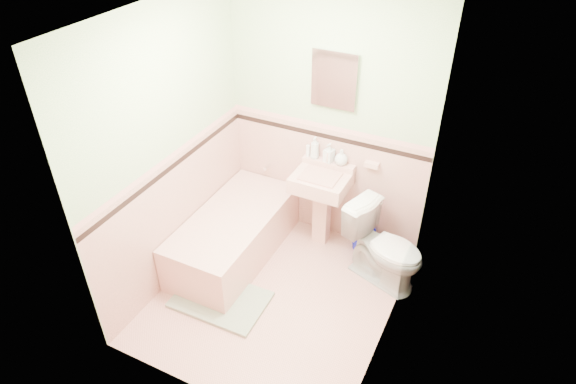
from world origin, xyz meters
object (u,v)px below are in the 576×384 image
at_px(soap_bottle_left, 315,148).
at_px(soap_bottle_mid, 329,153).
at_px(soap_bottle_right, 341,157).
at_px(shoe, 206,287).
at_px(bucket, 363,238).
at_px(sink, 320,210).
at_px(bathtub, 234,236).
at_px(toilet, 385,247).
at_px(medicine_cabinet, 335,80).

relative_size(soap_bottle_left, soap_bottle_mid, 1.17).
relative_size(soap_bottle_mid, soap_bottle_right, 1.19).
bearing_deg(shoe, soap_bottle_mid, 43.62).
bearing_deg(shoe, soap_bottle_right, 39.30).
bearing_deg(bucket, sink, -163.82).
relative_size(bathtub, shoe, 10.61).
bearing_deg(sink, toilet, -15.93).
xyz_separation_m(sink, soap_bottle_left, (-0.15, 0.18, 0.58)).
xyz_separation_m(soap_bottle_mid, bucket, (0.44, -0.05, -0.85)).
height_order(soap_bottle_left, bucket, soap_bottle_left).
bearing_deg(soap_bottle_mid, bucket, -7.07).
bearing_deg(toilet, shoe, 141.47).
relative_size(soap_bottle_mid, toilet, 0.25).
xyz_separation_m(bathtub, soap_bottle_mid, (0.68, 0.71, 0.75)).
distance_m(medicine_cabinet, soap_bottle_mid, 0.72).
bearing_deg(medicine_cabinet, toilet, -29.64).
bearing_deg(bathtub, bucket, 30.49).
xyz_separation_m(bathtub, sink, (0.68, 0.53, 0.19)).
xyz_separation_m(medicine_cabinet, toilet, (0.74, -0.42, -1.32)).
height_order(medicine_cabinet, shoe, medicine_cabinet).
relative_size(sink, soap_bottle_left, 3.69).
distance_m(medicine_cabinet, shoe, 2.20).
xyz_separation_m(soap_bottle_left, bucket, (0.59, -0.05, -0.87)).
height_order(bathtub, bucket, bathtub).
bearing_deg(soap_bottle_left, shoe, -110.96).
bearing_deg(medicine_cabinet, soap_bottle_right, -13.66).
xyz_separation_m(medicine_cabinet, soap_bottle_right, (0.12, -0.03, -0.74)).
bearing_deg(soap_bottle_right, toilet, -32.38).
height_order(medicine_cabinet, bucket, medicine_cabinet).
bearing_deg(soap_bottle_right, bathtub, -138.53).
xyz_separation_m(sink, medicine_cabinet, (0.00, 0.21, 1.29)).
height_order(medicine_cabinet, soap_bottle_mid, medicine_cabinet).
bearing_deg(soap_bottle_right, shoe, -120.84).
height_order(soap_bottle_mid, soap_bottle_right, soap_bottle_mid).
bearing_deg(shoe, sink, 39.92).
relative_size(sink, toilet, 1.08).
relative_size(sink, soap_bottle_mid, 4.32).
bearing_deg(bucket, medicine_cabinet, 169.03).
distance_m(soap_bottle_left, bucket, 1.05).
xyz_separation_m(bucket, shoe, (-1.08, -1.23, -0.06)).
bearing_deg(toilet, medicine_cabinet, 79.04).
distance_m(bathtub, soap_bottle_right, 1.30).
relative_size(soap_bottle_left, soap_bottle_right, 1.39).
bearing_deg(medicine_cabinet, shoe, -116.08).
bearing_deg(bathtub, toilet, 12.64).
bearing_deg(sink, shoe, -120.23).
relative_size(soap_bottle_mid, shoe, 1.35).
relative_size(toilet, shoe, 5.39).
xyz_separation_m(medicine_cabinet, soap_bottle_mid, (-0.00, -0.03, -0.72)).
bearing_deg(shoe, toilet, 12.94).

